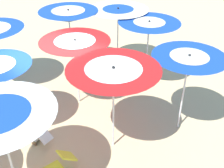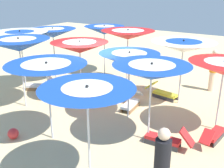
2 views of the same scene
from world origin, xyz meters
name	(u,v)px [view 2 (image 2 of 2)]	position (x,y,z in m)	size (l,w,h in m)	color
ground	(99,104)	(0.00, 0.00, -0.02)	(36.68, 36.68, 0.04)	beige
beach_umbrella_0	(87,97)	(-2.39, 3.60, 2.07)	(1.99, 1.99, 2.34)	silver
beach_umbrella_1	(151,72)	(-2.70, 1.27, 2.06)	(2.11, 2.11, 2.32)	silver
beach_umbrella_2	(224,68)	(-4.17, -0.46, 1.98)	(2.04, 2.04, 2.22)	silver
beach_umbrella_3	(47,70)	(-0.31, 2.72, 2.09)	(2.19, 2.19, 2.32)	silver
beach_umbrella_4	(129,59)	(-1.48, 0.33, 2.02)	(1.94, 1.94, 2.29)	silver
beach_umbrella_5	(183,46)	(-2.49, -1.74, 2.19)	(2.28, 2.28, 2.43)	silver
beach_umbrella_6	(19,45)	(2.15, 1.64, 2.30)	(2.16, 2.16, 2.57)	silver
beach_umbrella_7	(80,47)	(0.91, -0.10, 2.05)	(2.17, 2.17, 2.32)	silver
beach_umbrella_8	(128,35)	(0.14, -2.34, 2.28)	(2.27, 2.27, 2.53)	silver
beach_umbrella_9	(20,37)	(3.54, 0.48, 2.28)	(2.26, 2.26, 2.55)	silver
beach_umbrella_10	(53,33)	(3.30, -1.10, 2.24)	(2.09, 2.09, 2.49)	silver
beach_umbrella_11	(104,30)	(2.02, -3.29, 2.20)	(1.96, 1.96, 2.46)	silver
lounger_0	(167,139)	(-3.27, 1.29, 0.21)	(1.35, 0.43, 0.64)	#333338
lounger_1	(214,135)	(-4.29, 0.30, 0.19)	(0.46, 1.31, 0.54)	#333338
lounger_2	(131,103)	(-1.21, -0.38, 0.20)	(0.50, 1.38, 0.55)	olive
lounger_3	(41,85)	(2.96, 0.16, 0.20)	(1.31, 1.00, 0.57)	olive
lounger_4	(163,93)	(-1.77, -1.91, 0.20)	(1.40, 0.57, 0.58)	#333338
beachgoer_0	(213,70)	(-3.17, -3.77, 0.93)	(0.30, 0.30, 1.78)	beige
beach_ball	(13,134)	(0.60, 3.38, 0.16)	(0.32, 0.32, 0.32)	red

